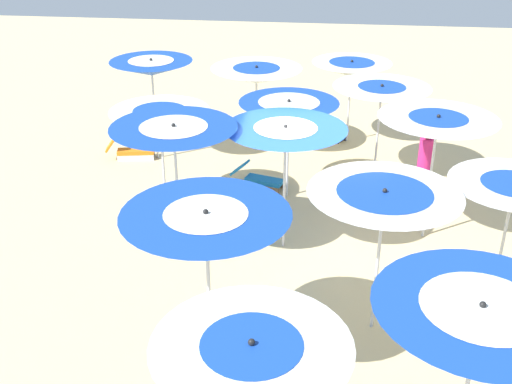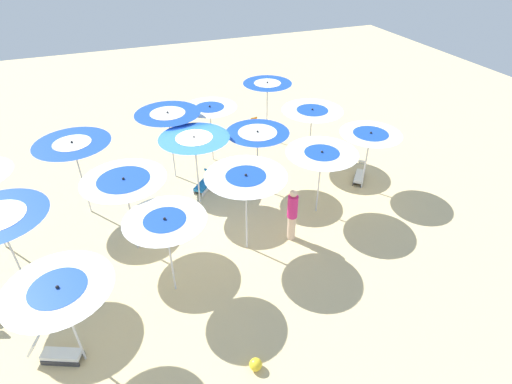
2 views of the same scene
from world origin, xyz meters
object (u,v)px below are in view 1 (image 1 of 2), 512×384
Objects in this scene: beachgoer_0 at (424,166)px; beach_umbrella_7 at (285,137)px; beach_umbrella_11 at (381,94)px; beach_umbrella_13 at (512,195)px; beach_umbrella_12 at (437,126)px; beach_umbrella_2 at (174,138)px; lounger_4 at (260,179)px; lounger_0 at (132,151)px; lounger_2 at (327,129)px; beach_umbrella_8 at (384,203)px; beach_umbrella_9 at (479,324)px; lounger_3 at (247,225)px; beach_umbrella_1 at (160,119)px; beach_umbrella_3 at (206,228)px; beach_umbrella_4 at (252,361)px; beach_umbrella_0 at (151,68)px; beach_umbrella_6 at (289,110)px; beach_umbrella_10 at (351,69)px; beach_umbrella_5 at (256,75)px.

beach_umbrella_7 is at bearing 9.21° from beachgoer_0.
beach_umbrella_7 is 1.43× the size of beachgoer_0.
beach_umbrella_11 is at bearing -118.85° from beach_umbrella_7.
beach_umbrella_7 is at bearing -24.13° from beach_umbrella_13.
beach_umbrella_12 is at bearing -165.55° from beach_umbrella_7.
lounger_4 is (-1.17, -2.90, -2.09)m from beach_umbrella_2.
lounger_0 is 5.22m from lounger_2.
beach_umbrella_8 is 0.94× the size of beach_umbrella_9.
beach_umbrella_2 reaches higher than lounger_3.
beach_umbrella_1 is 5.02m from beach_umbrella_3.
lounger_2 is at bearing -92.81° from beach_umbrella_4.
beach_umbrella_4 is 8.48m from beachgoer_0.
beach_umbrella_0 reaches higher than lounger_0.
beach_umbrella_6 is at bearing 112.50° from lounger_3.
lounger_0 is at bearing 18.95° from beach_umbrella_10.
beach_umbrella_0 is 7.79m from beach_umbrella_3.
beachgoer_0 is at bearing 68.78° from lounger_3.
beach_umbrella_1 is 4.97m from beach_umbrella_11.
beach_umbrella_12 is (-2.56, -6.57, 0.01)m from beach_umbrella_4.
beach_umbrella_11 is 6.23m from lounger_0.
beach_umbrella_5 is at bearing 137.38° from lounger_3.
beach_umbrella_8 is at bearing 87.03° from beach_umbrella_11.
beach_umbrella_5 is 2.49m from beach_umbrella_10.
beach_umbrella_2 is 2.09× the size of lounger_0.
beach_umbrella_6 is 0.86× the size of beach_umbrella_9.
lounger_4 is (-3.34, 1.25, 0.00)m from lounger_0.
beach_umbrella_12 is at bearing -166.26° from beach_umbrella_2.
beach_umbrella_13 is at bearing -156.33° from beach_umbrella_3.
beach_umbrella_9 is 8.49m from beach_umbrella_11.
beach_umbrella_3 is at bearing 50.24° from beach_umbrella_12.
lounger_3 is at bearing -48.61° from beach_umbrella_8.
lounger_2 is at bearing -155.03° from beach_umbrella_0.
beach_umbrella_2 is 2.18× the size of lounger_2.
beach_umbrella_4 is at bearing -76.84° from lounger_0.
beach_umbrella_6 is 0.90× the size of beach_umbrella_7.
lounger_0 is at bearing -62.29° from beach_umbrella_2.
beach_umbrella_8 reaches higher than beach_umbrella_6.
beach_umbrella_0 is 1.13× the size of beach_umbrella_11.
lounger_2 is (-4.17, -1.94, -2.09)m from beach_umbrella_0.
lounger_0 is (6.78, -3.02, -2.09)m from beach_umbrella_12.
beach_umbrella_3 is at bearing -27.38° from beach_umbrella_9.
beach_umbrella_6 is at bearing -26.90° from beach_umbrella_12.
lounger_2 is at bearing -146.65° from beach_umbrella_5.
beach_umbrella_7 is at bearing 154.91° from beach_umbrella_1.
lounger_0 is at bearing -42.37° from beach_umbrella_7.
beach_umbrella_9 reaches higher than beach_umbrella_12.
beach_umbrella_10 is at bearing -72.27° from beach_umbrella_13.
beach_umbrella_2 is at bearing 80.64° from beach_umbrella_5.
beach_umbrella_11 is 1.90× the size of lounger_2.
lounger_3 is at bearing -26.29° from beach_umbrella_7.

